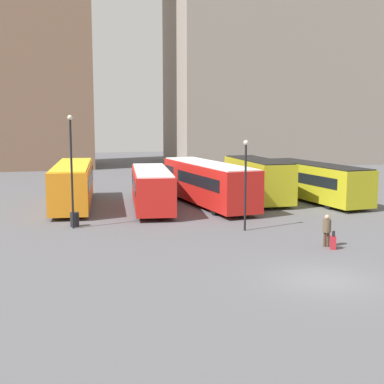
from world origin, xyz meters
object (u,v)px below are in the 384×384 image
Objects in this scene: traveler at (327,228)px; lamp_post_0 at (71,163)px; bus_2 at (207,182)px; lamp_post_1 at (245,177)px; bus_0 at (73,183)px; bus_3 at (257,178)px; suitcase at (333,242)px; bus_4 at (314,180)px; trash_bin at (75,219)px; bus_1 at (152,187)px.

lamp_post_0 is at bearing 78.37° from traveler.
bus_2 is 2.43× the size of lamp_post_1.
bus_3 is at bearing -87.91° from bus_0.
traveler is at bearing 28.94° from suitcase.
bus_4 is 19.01m from trash_bin.
lamp_post_0 is at bearing 76.83° from suitcase.
lamp_post_0 is (-12.06, 7.62, 2.81)m from traveler.
bus_2 is at bearing 31.88° from lamp_post_0.
bus_1 is 12.72m from bus_4.
bus_3 is 9.73× the size of suitcase.
bus_1 is 8.02m from lamp_post_0.
bus_1 is (5.27, -2.59, -0.14)m from bus_0.
bus_0 is 14.34m from lamp_post_1.
bus_1 is at bearing 41.71° from trash_bin.
bus_3 is 5.59× the size of traveler.
traveler is (6.51, -12.97, -0.57)m from bus_1.
trash_bin is (-11.96, 8.11, -0.54)m from traveler.
bus_4 is at bearing -80.46° from bus_1.
bus_2 is at bearing 87.85° from lamp_post_1.
lamp_post_0 is at bearing 114.86° from bus_2.
bus_4 is (17.98, -1.93, -0.09)m from bus_0.
bus_4 is at bearing -105.19° from bus_3.
traveler is 14.54m from lamp_post_0.
traveler is at bearing -177.56° from bus_2.
suitcase is (-6.11, -14.15, -1.25)m from bus_4.
lamp_post_1 is at bearing -148.46° from bus_1.
bus_2 is at bearing 29.99° from trash_bin.
lamp_post_1 is (-8.81, -9.01, 1.47)m from bus_4.
traveler is 0.25× the size of lamp_post_0.
lamp_post_1 is at bearing 170.83° from bus_2.
bus_1 is 12.00× the size of trash_bin.
bus_1 is at bearing 47.33° from traveler.
bus_1 is at bearing 86.43° from bus_4.
suitcase is 15.01m from lamp_post_0.
lamp_post_0 reaches higher than bus_4.
suitcase is 14.81m from trash_bin.
lamp_post_1 reaches higher than bus_4.
lamp_post_0 is 1.27× the size of lamp_post_1.
lamp_post_1 is (9.44, -3.00, -0.72)m from lamp_post_0.
bus_1 is at bearing -110.92° from bus_0.
bus_4 is at bearing 16.92° from trash_bin.
lamp_post_1 is at bearing 50.22° from traveler.
bus_4 is at bearing 45.64° from lamp_post_1.
bus_3 is at bearing 25.52° from trash_bin.
bus_1 is 1.99× the size of lamp_post_1.
traveler is 0.82m from suitcase.
bus_3 reaches higher than trash_bin.
traveler is at bearing -60.44° from lamp_post_1.
bus_3 is at bearing -71.40° from bus_1.
bus_2 is at bearing 30.07° from suitcase.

